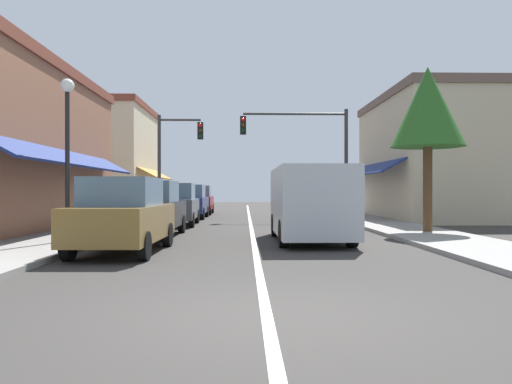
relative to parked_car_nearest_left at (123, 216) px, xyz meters
The scene contains 16 objects.
ground_plane 12.39m from the parked_car_nearest_left, 75.45° to the left, with size 80.00×80.00×0.00m, color #33302D.
sidewalk_left 12.22m from the parked_car_nearest_left, 101.32° to the left, with size 2.60×56.00×0.12m, color gray.
sidewalk_right 14.76m from the parked_car_nearest_left, 54.26° to the left, with size 2.60×56.00×0.12m, color gray.
lane_center_stripe 12.39m from the parked_car_nearest_left, 75.45° to the left, with size 0.14×52.00×0.01m, color silver.
storefront_right_block 18.87m from the parked_car_nearest_left, 48.21° to the left, with size 6.47×10.20×6.37m.
storefront_far_left 22.91m from the parked_car_nearest_left, 105.18° to the left, with size 5.85×8.20×7.17m.
parked_car_nearest_left is the anchor object (origin of this frame).
parked_car_second_left 4.24m from the parked_car_nearest_left, 91.95° to the left, with size 1.82×4.12×1.77m.
parked_car_third_left 9.39m from the parked_car_nearest_left, 90.43° to the left, with size 1.85×4.14×1.77m.
parked_car_far_left 14.74m from the parked_car_nearest_left, 90.25° to the left, with size 1.80×4.11×1.77m.
parked_car_distant_left 19.32m from the parked_car_nearest_left, 90.11° to the left, with size 1.81×4.12×1.77m.
van_in_lane 5.41m from the parked_car_nearest_left, 29.14° to the left, with size 2.03×5.19×2.12m.
traffic_signal_mast_arm 14.66m from the parked_car_nearest_left, 65.25° to the left, with size 5.38×0.50×5.53m.
traffic_signal_left_corner 15.17m from the parked_car_nearest_left, 93.54° to the left, with size 2.44×0.50×5.47m.
street_lamp_left_near 3.29m from the parked_car_nearest_left, 138.69° to the left, with size 0.36×0.36×4.44m.
tree_right_near 10.54m from the parked_car_nearest_left, 27.43° to the left, with size 2.40×2.40×5.55m.
Camera 1 is at (-0.26, -5.80, 1.47)m, focal length 35.31 mm.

